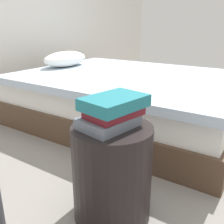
# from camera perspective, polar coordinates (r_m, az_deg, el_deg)

# --- Properties ---
(ground_plane) EXTENTS (8.00, 8.00, 0.00)m
(ground_plane) POSITION_cam_1_polar(r_m,az_deg,el_deg) (1.39, 0.00, -21.40)
(ground_plane) COLOR gray
(bed) EXTENTS (1.65, 2.09, 0.62)m
(bed) POSITION_cam_1_polar(r_m,az_deg,el_deg) (2.46, 3.69, 3.18)
(bed) COLOR #4C3828
(bed) RESTS_ON ground_plane
(side_table) EXTENTS (0.37, 0.37, 0.47)m
(side_table) POSITION_cam_1_polar(r_m,az_deg,el_deg) (1.25, 0.00, -13.23)
(side_table) COLOR black
(side_table) RESTS_ON ground_plane
(book_slate) EXTENTS (0.26, 0.21, 0.05)m
(book_slate) POSITION_cam_1_polar(r_m,az_deg,el_deg) (1.13, -0.79, -2.21)
(book_slate) COLOR slate
(book_slate) RESTS_ON side_table
(book_maroon) EXTENTS (0.26, 0.19, 0.04)m
(book_maroon) POSITION_cam_1_polar(r_m,az_deg,el_deg) (1.12, 0.47, -0.05)
(book_maroon) COLOR maroon
(book_maroon) RESTS_ON book_slate
(book_teal) EXTENTS (0.30, 0.22, 0.05)m
(book_teal) POSITION_cam_1_polar(r_m,az_deg,el_deg) (1.11, 0.53, 2.16)
(book_teal) COLOR #1E727F
(book_teal) RESTS_ON book_maroon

